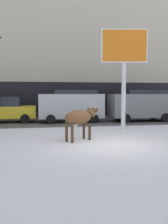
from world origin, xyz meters
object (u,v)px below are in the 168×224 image
(car_silver_van, at_px, (71,105))
(pedestrian_near_billboard, at_px, (157,107))
(car_yellow_sedan, at_px, (6,110))
(car_grey_van, at_px, (141,105))
(pedestrian_by_cars, at_px, (137,107))
(cow_brown, at_px, (80,118))
(billboard, at_px, (124,52))

(car_silver_van, xyz_separation_m, pedestrian_near_billboard, (8.28, 3.17, -0.36))
(car_yellow_sedan, relative_size, car_grey_van, 0.91)
(car_silver_van, distance_m, car_grey_van, 5.22)
(car_silver_van, height_order, pedestrian_near_billboard, car_silver_van)
(pedestrian_by_cars, bearing_deg, pedestrian_near_billboard, 0.00)
(car_silver_van, bearing_deg, car_yellow_sedan, 174.21)
(cow_brown, xyz_separation_m, pedestrian_near_billboard, (8.74, 10.24, -0.11))
(pedestrian_near_billboard, bearing_deg, car_yellow_sedan, -168.18)
(cow_brown, xyz_separation_m, pedestrian_by_cars, (6.81, 10.24, -0.11))
(cow_brown, height_order, billboard, billboard)
(car_silver_van, bearing_deg, car_grey_van, -4.22)
(pedestrian_by_cars, bearing_deg, cow_brown, -123.63)
(billboard, bearing_deg, car_silver_van, 117.86)
(cow_brown, distance_m, billboard, 5.06)
(billboard, xyz_separation_m, pedestrian_by_cars, (3.95, 7.71, -3.43))
(car_silver_van, xyz_separation_m, car_grey_van, (5.20, -0.38, 0.00))
(pedestrian_near_billboard, distance_m, pedestrian_by_cars, 1.93)
(car_grey_van, bearing_deg, cow_brown, -130.26)
(car_silver_van, relative_size, pedestrian_by_cars, 2.68)
(car_silver_van, height_order, car_grey_van, same)
(cow_brown, bearing_deg, pedestrian_by_cars, 56.37)
(car_silver_van, bearing_deg, pedestrian_by_cars, 26.52)
(cow_brown, xyz_separation_m, car_yellow_sedan, (-4.16, 7.54, -0.09))
(car_silver_van, xyz_separation_m, pedestrian_by_cars, (6.35, 3.17, -0.36))
(car_yellow_sedan, bearing_deg, billboard, -35.52)
(cow_brown, height_order, car_yellow_sedan, car_yellow_sedan)
(car_yellow_sedan, xyz_separation_m, car_grey_van, (9.82, -0.85, 0.33))
(cow_brown, distance_m, car_yellow_sedan, 8.61)
(car_yellow_sedan, distance_m, pedestrian_near_billboard, 13.18)
(billboard, distance_m, car_grey_van, 5.88)
(car_silver_van, bearing_deg, cow_brown, -93.74)
(pedestrian_near_billboard, bearing_deg, billboard, -127.31)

